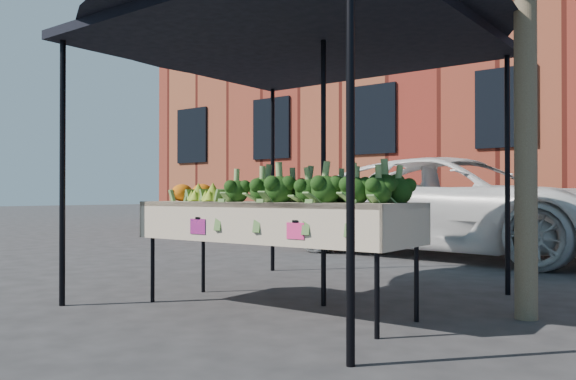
% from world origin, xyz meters
% --- Properties ---
extents(ground, '(90.00, 90.00, 0.00)m').
position_xyz_m(ground, '(0.00, 0.00, 0.00)').
color(ground, '#252527').
extents(table, '(2.42, 0.85, 0.90)m').
position_xyz_m(table, '(0.03, -0.06, 0.45)').
color(table, beige).
rests_on(table, ground).
extents(canopy, '(3.16, 3.16, 2.74)m').
position_xyz_m(canopy, '(-0.12, 0.46, 1.37)').
color(canopy, black).
rests_on(canopy, ground).
extents(broccoli_heap, '(1.62, 0.59, 0.28)m').
position_xyz_m(broccoli_heap, '(0.42, -0.03, 1.04)').
color(broccoli_heap, black).
rests_on(broccoli_heap, table).
extents(romanesco_cluster, '(0.44, 0.58, 0.21)m').
position_xyz_m(romanesco_cluster, '(-0.64, -0.02, 1.01)').
color(romanesco_cluster, '#81A32B').
rests_on(romanesco_cluster, table).
extents(cauliflower_pair, '(0.24, 0.44, 0.19)m').
position_xyz_m(cauliflower_pair, '(-1.01, 0.01, 1.00)').
color(cauliflower_pair, orange).
rests_on(cauliflower_pair, table).
extents(vehicle, '(1.76, 2.70, 5.60)m').
position_xyz_m(vehicle, '(-0.36, 5.11, 2.80)').
color(vehicle, white).
rests_on(vehicle, ground).
extents(street_tree, '(2.50, 2.50, 4.92)m').
position_xyz_m(street_tree, '(1.78, 0.88, 2.46)').
color(street_tree, '#1E4C14').
rests_on(street_tree, ground).
extents(building_left, '(12.00, 8.00, 9.00)m').
position_xyz_m(building_left, '(-5.00, 12.00, 4.50)').
color(building_left, maroon).
rests_on(building_left, ground).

